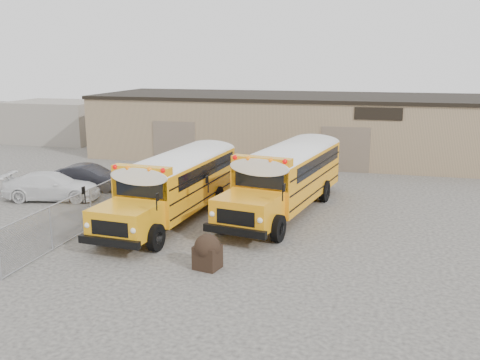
% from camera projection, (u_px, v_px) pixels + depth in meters
% --- Properties ---
extents(ground, '(120.00, 120.00, 0.00)m').
position_uv_depth(ground, '(221.00, 239.00, 22.29)').
color(ground, '#373532').
rests_on(ground, ground).
extents(warehouse, '(30.20, 10.20, 4.67)m').
position_uv_depth(warehouse, '(297.00, 125.00, 40.61)').
color(warehouse, '#A08463').
rests_on(warehouse, ground).
extents(chainlink_fence, '(0.07, 18.07, 1.81)m').
position_uv_depth(chainlink_fence, '(122.00, 192.00, 26.41)').
color(chainlink_fence, '#979AA0').
rests_on(chainlink_fence, ground).
extents(distant_building_left, '(8.00, 6.00, 3.60)m').
position_uv_depth(distant_building_left, '(58.00, 121.00, 48.10)').
color(distant_building_left, gray).
rests_on(distant_building_left, ground).
extents(school_bus_left, '(3.62, 10.78, 3.11)m').
position_uv_depth(school_bus_left, '(224.00, 157.00, 30.91)').
color(school_bus_left, orange).
rests_on(school_bus_left, ground).
extents(school_bus_right, '(4.55, 11.45, 3.26)m').
position_uv_depth(school_bus_right, '(324.00, 151.00, 32.17)').
color(school_bus_right, orange).
rests_on(school_bus_right, ground).
extents(tarp_bundle, '(1.00, 0.94, 1.29)m').
position_uv_depth(tarp_bundle, '(207.00, 251.00, 19.04)').
color(tarp_bundle, black).
rests_on(tarp_bundle, ground).
extents(car_white, '(5.33, 3.11, 1.45)m').
position_uv_depth(car_white, '(52.00, 186.00, 28.39)').
color(car_white, white).
rests_on(car_white, ground).
extents(car_dark, '(4.51, 1.96, 1.44)m').
position_uv_depth(car_dark, '(89.00, 177.00, 30.48)').
color(car_dark, black).
rests_on(car_dark, ground).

